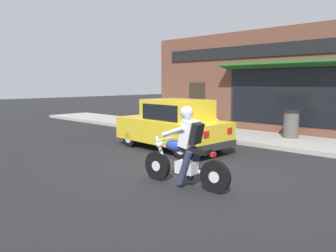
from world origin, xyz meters
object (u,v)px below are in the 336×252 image
car_hatchback (173,125)px  motorcycle_with_rider (186,153)px  traffic_cone (216,121)px  fire_hydrant (148,115)px  trash_bin (291,124)px

car_hatchback → motorcycle_with_rider: bearing=-134.1°
traffic_cone → motorcycle_with_rider: bearing=-149.8°
motorcycle_with_rider → fire_hydrant: 8.89m
motorcycle_with_rider → trash_bin: (6.46, 0.52, -0.04)m
car_hatchback → traffic_cone: size_ratio=6.48×
motorcycle_with_rider → trash_bin: 6.48m
traffic_cone → fire_hydrant: (-1.31, 2.90, 0.14)m
trash_bin → traffic_cone: (0.43, 3.50, -0.20)m
motorcycle_with_rider → traffic_cone: 7.99m
trash_bin → traffic_cone: size_ratio=1.63×
car_hatchback → trash_bin: size_ratio=3.97×
trash_bin → car_hatchback: bearing=151.0°
motorcycle_with_rider → trash_bin: bearing=4.6°
car_hatchback → trash_bin: 4.44m
car_hatchback → traffic_cone: bearing=17.4°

